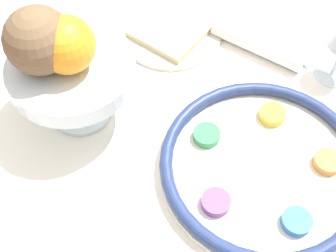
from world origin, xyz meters
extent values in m
cube|color=silver|center=(0.00, 0.00, 0.37)|extent=(1.35, 1.01, 0.74)
cylinder|color=silver|center=(-0.10, 0.01, 0.75)|extent=(0.32, 0.32, 0.01)
torus|color=navy|center=(-0.10, 0.01, 0.76)|extent=(0.32, 0.32, 0.02)
cylinder|color=#33934C|center=(0.00, 0.01, 0.76)|extent=(0.04, 0.04, 0.01)
cylinder|color=#844299|center=(-0.07, 0.10, 0.76)|extent=(0.04, 0.04, 0.01)
cylinder|color=#2D6BB7|center=(-0.18, 0.06, 0.76)|extent=(0.04, 0.04, 0.01)
cylinder|color=orange|center=(-0.18, -0.05, 0.76)|extent=(0.04, 0.04, 0.01)
cylinder|color=gold|center=(-0.07, -0.09, 0.76)|extent=(0.04, 0.04, 0.01)
cylinder|color=silver|center=(-0.12, -0.24, 0.74)|extent=(0.06, 0.06, 0.00)
cylinder|color=silver|center=(0.21, 0.07, 0.75)|extent=(0.10, 0.10, 0.01)
cylinder|color=silver|center=(0.21, 0.07, 0.79)|extent=(0.03, 0.03, 0.08)
cylinder|color=silver|center=(0.21, 0.07, 0.85)|extent=(0.20, 0.20, 0.03)
sphere|color=orange|center=(0.20, 0.07, 0.90)|extent=(0.08, 0.08, 0.08)
sphere|color=brown|center=(0.23, 0.09, 0.91)|extent=(0.10, 0.10, 0.10)
cylinder|color=beige|center=(0.18, -0.17, 0.75)|extent=(0.19, 0.19, 0.01)
cube|color=#D1B784|center=(0.18, -0.17, 0.76)|extent=(0.13, 0.13, 0.01)
cylinder|color=white|center=(0.02, -0.22, 0.76)|extent=(0.18, 0.04, 0.04)
cube|color=silver|center=(0.00, -0.26, 0.74)|extent=(0.16, 0.06, 0.01)
camera|label=1|loc=(-0.17, 0.39, 1.37)|focal=50.00mm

